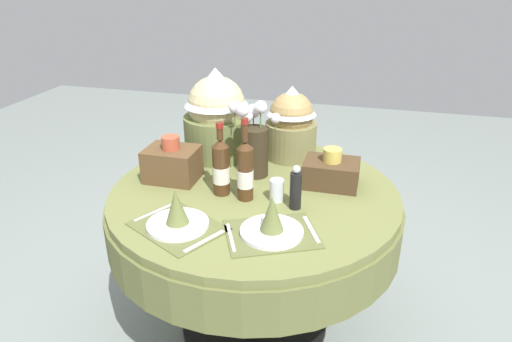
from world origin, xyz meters
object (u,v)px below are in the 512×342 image
(wine_bottle_left, at_px, (245,170))
(tumbler_near_left, at_px, (277,190))
(gift_tub_back_centre, at_px, (291,121))
(woven_basket_side_right, at_px, (331,172))
(woven_basket_side_left, at_px, (172,163))
(place_setting_right, at_px, (272,224))
(wine_bottle_right, at_px, (221,167))
(pepper_mill, at_px, (296,189))
(flower_vase, at_px, (254,141))
(gift_tub_back_left, at_px, (217,111))
(place_setting_left, at_px, (177,216))
(dining_table, at_px, (254,219))

(wine_bottle_left, distance_m, tumbler_near_left, 0.16)
(gift_tub_back_centre, distance_m, woven_basket_side_right, 0.39)
(tumbler_near_left, relative_size, woven_basket_side_left, 0.41)
(place_setting_right, height_order, wine_bottle_right, wine_bottle_right)
(tumbler_near_left, bearing_deg, pepper_mill, -27.07)
(flower_vase, distance_m, gift_tub_back_left, 0.32)
(place_setting_left, bearing_deg, woven_basket_side_right, 44.62)
(gift_tub_back_centre, bearing_deg, woven_basket_side_right, -49.25)
(flower_vase, bearing_deg, gift_tub_back_centre, 64.70)
(pepper_mill, relative_size, gift_tub_back_left, 0.42)
(dining_table, xyz_separation_m, wine_bottle_right, (-0.13, -0.06, 0.27))
(tumbler_near_left, height_order, gift_tub_back_centre, gift_tub_back_centre)
(gift_tub_back_centre, height_order, woven_basket_side_left, gift_tub_back_centre)
(wine_bottle_right, height_order, pepper_mill, wine_bottle_right)
(wine_bottle_left, height_order, woven_basket_side_right, wine_bottle_left)
(wine_bottle_right, height_order, gift_tub_back_centre, gift_tub_back_centre)
(pepper_mill, distance_m, gift_tub_back_left, 0.69)
(place_setting_left, bearing_deg, gift_tub_back_left, 96.59)
(tumbler_near_left, bearing_deg, place_setting_left, -136.20)
(wine_bottle_right, distance_m, woven_basket_side_left, 0.28)
(place_setting_right, bearing_deg, woven_basket_side_right, 70.93)
(place_setting_left, distance_m, gift_tub_back_centre, 0.86)
(wine_bottle_right, height_order, gift_tub_back_left, gift_tub_back_left)
(place_setting_right, xyz_separation_m, wine_bottle_right, (-0.29, 0.27, 0.08))
(flower_vase, distance_m, wine_bottle_left, 0.25)
(dining_table, height_order, gift_tub_back_centre, gift_tub_back_centre)
(tumbler_near_left, bearing_deg, gift_tub_back_left, 134.44)
(place_setting_left, bearing_deg, woven_basket_side_left, 116.14)
(pepper_mill, bearing_deg, woven_basket_side_right, 65.46)
(flower_vase, relative_size, wine_bottle_right, 1.15)
(tumbler_near_left, distance_m, woven_basket_side_right, 0.30)
(dining_table, relative_size, pepper_mill, 6.81)
(wine_bottle_left, xyz_separation_m, gift_tub_back_left, (-0.27, 0.43, 0.11))
(dining_table, relative_size, wine_bottle_left, 3.62)
(gift_tub_back_left, height_order, gift_tub_back_centre, gift_tub_back_left)
(woven_basket_side_right, bearing_deg, gift_tub_back_left, 161.75)
(place_setting_right, distance_m, gift_tub_back_left, 0.84)
(gift_tub_back_centre, bearing_deg, tumbler_near_left, -85.87)
(flower_vase, bearing_deg, wine_bottle_left, -83.69)
(gift_tub_back_left, distance_m, woven_basket_side_left, 0.38)
(wine_bottle_left, xyz_separation_m, gift_tub_back_centre, (0.10, 0.51, 0.06))
(flower_vase, height_order, gift_tub_back_left, gift_tub_back_left)
(gift_tub_back_centre, bearing_deg, flower_vase, -115.30)
(flower_vase, bearing_deg, place_setting_right, -67.96)
(woven_basket_side_right, bearing_deg, flower_vase, 177.59)
(pepper_mill, bearing_deg, place_setting_left, -147.28)
(dining_table, relative_size, woven_basket_side_left, 5.55)
(wine_bottle_right, bearing_deg, wine_bottle_left, -10.61)
(place_setting_left, distance_m, gift_tub_back_left, 0.75)
(wine_bottle_right, distance_m, gift_tub_back_centre, 0.54)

